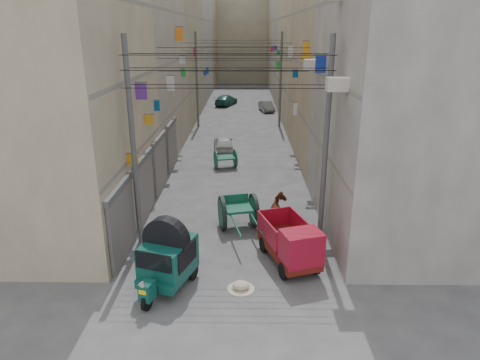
{
  "coord_description": "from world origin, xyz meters",
  "views": [
    {
      "loc": [
        0.61,
        -9.47,
        8.09
      ],
      "look_at": [
        0.4,
        6.5,
        2.49
      ],
      "focal_mm": 32.0,
      "sensor_mm": 36.0,
      "label": 1
    }
  ],
  "objects_px": {
    "auto_rickshaw": "(167,256)",
    "distant_car_green": "(226,100)",
    "tonga_cart": "(238,211)",
    "feed_sack": "(241,285)",
    "mini_truck": "(293,246)",
    "distant_car_white": "(224,143)",
    "horse": "(280,215)",
    "distant_car_grey": "(266,106)",
    "second_cart": "(225,158)"
  },
  "relations": [
    {
      "from": "auto_rickshaw",
      "to": "distant_car_grey",
      "type": "bearing_deg",
      "value": 100.16
    },
    {
      "from": "tonga_cart",
      "to": "distant_car_green",
      "type": "distance_m",
      "value": 32.21
    },
    {
      "from": "second_cart",
      "to": "tonga_cart",
      "type": "bearing_deg",
      "value": -98.68
    },
    {
      "from": "second_cart",
      "to": "feed_sack",
      "type": "xyz_separation_m",
      "value": [
        1.1,
        -13.16,
        -0.47
      ]
    },
    {
      "from": "tonga_cart",
      "to": "second_cart",
      "type": "xyz_separation_m",
      "value": [
        -0.94,
        8.51,
        -0.16
      ]
    },
    {
      "from": "distant_car_grey",
      "to": "second_cart",
      "type": "bearing_deg",
      "value": -110.54
    },
    {
      "from": "second_cart",
      "to": "feed_sack",
      "type": "bearing_deg",
      "value": -100.17
    },
    {
      "from": "distant_car_white",
      "to": "mini_truck",
      "type": "bearing_deg",
      "value": 96.21
    },
    {
      "from": "tonga_cart",
      "to": "horse",
      "type": "xyz_separation_m",
      "value": [
        1.75,
        -0.34,
        -0.01
      ]
    },
    {
      "from": "second_cart",
      "to": "feed_sack",
      "type": "height_order",
      "value": "second_cart"
    },
    {
      "from": "distant_car_white",
      "to": "distant_car_green",
      "type": "bearing_deg",
      "value": -93.42
    },
    {
      "from": "auto_rickshaw",
      "to": "distant_car_green",
      "type": "height_order",
      "value": "auto_rickshaw"
    },
    {
      "from": "auto_rickshaw",
      "to": "second_cart",
      "type": "xyz_separation_m",
      "value": [
        1.31,
        13.01,
        -0.5
      ]
    },
    {
      "from": "horse",
      "to": "feed_sack",
      "type": "bearing_deg",
      "value": 65.64
    },
    {
      "from": "second_cart",
      "to": "horse",
      "type": "distance_m",
      "value": 9.25
    },
    {
      "from": "horse",
      "to": "distant_car_white",
      "type": "bearing_deg",
      "value": -81.02
    },
    {
      "from": "tonga_cart",
      "to": "distant_car_grey",
      "type": "distance_m",
      "value": 28.35
    },
    {
      "from": "tonga_cart",
      "to": "feed_sack",
      "type": "height_order",
      "value": "tonga_cart"
    },
    {
      "from": "auto_rickshaw",
      "to": "horse",
      "type": "height_order",
      "value": "auto_rickshaw"
    },
    {
      "from": "tonga_cart",
      "to": "second_cart",
      "type": "height_order",
      "value": "tonga_cart"
    },
    {
      "from": "feed_sack",
      "to": "distant_car_white",
      "type": "bearing_deg",
      "value": 94.72
    },
    {
      "from": "auto_rickshaw",
      "to": "feed_sack",
      "type": "xyz_separation_m",
      "value": [
        2.41,
        -0.16,
        -0.97
      ]
    },
    {
      "from": "second_cart",
      "to": "distant_car_white",
      "type": "relative_size",
      "value": 0.48
    },
    {
      "from": "second_cart",
      "to": "distant_car_white",
      "type": "distance_m",
      "value": 4.04
    },
    {
      "from": "distant_car_white",
      "to": "distant_car_grey",
      "type": "bearing_deg",
      "value": -108.84
    },
    {
      "from": "distant_car_grey",
      "to": "distant_car_white",
      "type": "bearing_deg",
      "value": -114.1
    },
    {
      "from": "mini_truck",
      "to": "auto_rickshaw",
      "type": "bearing_deg",
      "value": 179.11
    },
    {
      "from": "horse",
      "to": "distant_car_grey",
      "type": "bearing_deg",
      "value": -95.64
    },
    {
      "from": "auto_rickshaw",
      "to": "tonga_cart",
      "type": "distance_m",
      "value": 5.04
    },
    {
      "from": "auto_rickshaw",
      "to": "distant_car_white",
      "type": "height_order",
      "value": "auto_rickshaw"
    },
    {
      "from": "second_cart",
      "to": "distant_car_white",
      "type": "xyz_separation_m",
      "value": [
        -0.32,
        4.03,
        -0.06
      ]
    },
    {
      "from": "horse",
      "to": "distant_car_green",
      "type": "distance_m",
      "value": 32.7
    },
    {
      "from": "mini_truck",
      "to": "distant_car_green",
      "type": "bearing_deg",
      "value": 78.64
    },
    {
      "from": "tonga_cart",
      "to": "auto_rickshaw",
      "type": "bearing_deg",
      "value": -129.5
    },
    {
      "from": "second_cart",
      "to": "distant_car_grey",
      "type": "height_order",
      "value": "second_cart"
    },
    {
      "from": "tonga_cart",
      "to": "horse",
      "type": "relative_size",
      "value": 1.92
    },
    {
      "from": "tonga_cart",
      "to": "mini_truck",
      "type": "height_order",
      "value": "mini_truck"
    },
    {
      "from": "mini_truck",
      "to": "distant_car_grey",
      "type": "height_order",
      "value": "mini_truck"
    },
    {
      "from": "auto_rickshaw",
      "to": "second_cart",
      "type": "relative_size",
      "value": 1.8
    },
    {
      "from": "mini_truck",
      "to": "distant_car_green",
      "type": "xyz_separation_m",
      "value": [
        -3.94,
        35.37,
        -0.24
      ]
    },
    {
      "from": "mini_truck",
      "to": "distant_car_green",
      "type": "distance_m",
      "value": 35.59
    },
    {
      "from": "second_cart",
      "to": "horse",
      "type": "xyz_separation_m",
      "value": [
        2.69,
        -8.85,
        0.16
      ]
    },
    {
      "from": "tonga_cart",
      "to": "distant_car_white",
      "type": "xyz_separation_m",
      "value": [
        -1.25,
        12.53,
        -0.22
      ]
    },
    {
      "from": "mini_truck",
      "to": "distant_car_white",
      "type": "bearing_deg",
      "value": 83.93
    },
    {
      "from": "horse",
      "to": "distant_car_white",
      "type": "height_order",
      "value": "horse"
    },
    {
      "from": "auto_rickshaw",
      "to": "distant_car_green",
      "type": "bearing_deg",
      "value": 107.91
    },
    {
      "from": "auto_rickshaw",
      "to": "distant_car_green",
      "type": "xyz_separation_m",
      "value": [
        0.3,
        36.65,
        -0.53
      ]
    },
    {
      "from": "tonga_cart",
      "to": "distant_car_green",
      "type": "relative_size",
      "value": 0.87
    },
    {
      "from": "auto_rickshaw",
      "to": "horse",
      "type": "bearing_deg",
      "value": 64.52
    },
    {
      "from": "tonga_cart",
      "to": "second_cart",
      "type": "relative_size",
      "value": 2.25
    }
  ]
}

